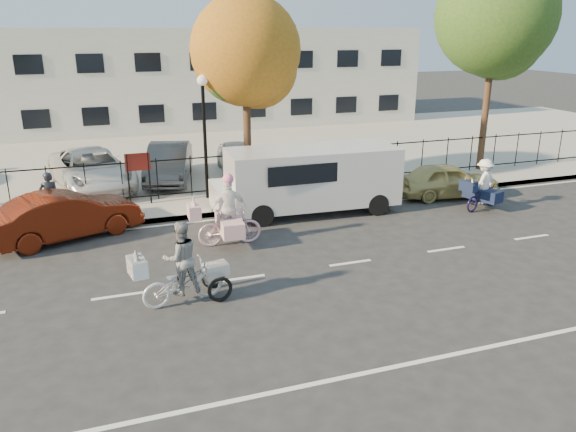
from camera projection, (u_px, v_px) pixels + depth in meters
name	position (u px, v px, depth m)	size (l,w,h in m)	color
ground	(242.00, 279.00, 14.10)	(120.00, 120.00, 0.00)	#333334
road_markings	(242.00, 278.00, 14.10)	(60.00, 9.52, 0.01)	silver
curb	(203.00, 216.00, 18.60)	(60.00, 0.10, 0.15)	#A8A399
sidewalk	(198.00, 206.00, 19.54)	(60.00, 2.20, 0.15)	#A8A399
parking_lot	(165.00, 155.00, 27.52)	(60.00, 15.60, 0.15)	#A8A399
iron_fence	(191.00, 176.00, 20.27)	(58.00, 0.06, 1.50)	black
building	(141.00, 78.00, 35.55)	(34.00, 10.00, 6.00)	silver
lamppost	(204.00, 116.00, 19.36)	(0.36, 0.36, 4.33)	black
street_sign	(138.00, 169.00, 19.17)	(0.85, 0.06, 1.80)	black
zebra_trike	(182.00, 272.00, 12.65)	(2.29, 1.10, 1.96)	white
unicorn_bike	(228.00, 219.00, 16.05)	(2.10, 1.46, 2.12)	#EDB4C8
bull_bike	(483.00, 190.00, 19.27)	(1.97, 1.39, 1.78)	#171038
white_van	(309.00, 178.00, 18.80)	(6.28, 2.35, 2.20)	white
red_sedan	(66.00, 216.00, 16.62)	(1.49, 4.29, 1.41)	#511609
gold_sedan	(448.00, 180.00, 20.72)	(1.51, 3.76, 1.28)	tan
pedestrian	(50.00, 196.00, 17.66)	(0.58, 0.38, 1.59)	black
lot_car_b	(91.00, 169.00, 21.29)	(2.44, 5.30, 1.47)	silver
lot_car_c	(169.00, 163.00, 22.38)	(1.55, 4.43, 1.46)	#47494E
lot_car_d	(238.00, 157.00, 23.84)	(1.48, 3.67, 1.25)	#B8BCC1
tree_mid	(249.00, 56.00, 19.93)	(3.93, 3.93, 7.20)	#442D1D
tree_east	(497.00, 22.00, 22.64)	(4.85, 4.85, 8.89)	#442D1D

